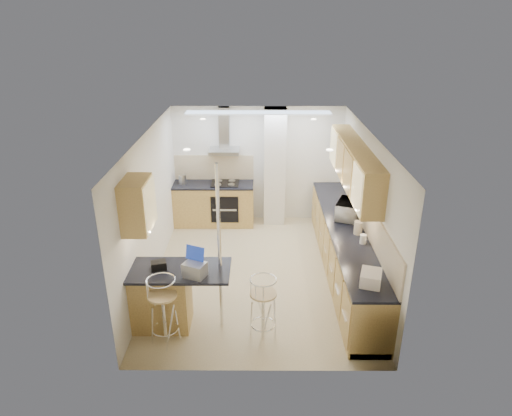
{
  "coord_description": "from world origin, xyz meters",
  "views": [
    {
      "loc": [
        -0.0,
        -6.98,
        4.25
      ],
      "look_at": [
        -0.03,
        0.2,
        1.17
      ],
      "focal_mm": 32.0,
      "sensor_mm": 36.0,
      "label": 1
    }
  ],
  "objects_px": {
    "laptop": "(195,270)",
    "bar_stool_end": "(263,308)",
    "bread_bin": "(371,278)",
    "microwave": "(349,210)",
    "bar_stool_near": "(164,311)"
  },
  "relations": [
    {
      "from": "bar_stool_end",
      "to": "microwave",
      "type": "bearing_deg",
      "value": -0.81
    },
    {
      "from": "microwave",
      "to": "bread_bin",
      "type": "bearing_deg",
      "value": -161.05
    },
    {
      "from": "laptop",
      "to": "bread_bin",
      "type": "xyz_separation_m",
      "value": [
        2.36,
        -0.15,
        -0.03
      ]
    },
    {
      "from": "microwave",
      "to": "laptop",
      "type": "bearing_deg",
      "value": 150.34
    },
    {
      "from": "bar_stool_near",
      "to": "bar_stool_end",
      "type": "distance_m",
      "value": 1.36
    },
    {
      "from": "laptop",
      "to": "bread_bin",
      "type": "bearing_deg",
      "value": 20.13
    },
    {
      "from": "laptop",
      "to": "bar_stool_near",
      "type": "relative_size",
      "value": 0.29
    },
    {
      "from": "bread_bin",
      "to": "bar_stool_near",
      "type": "bearing_deg",
      "value": -161.31
    },
    {
      "from": "laptop",
      "to": "bar_stool_end",
      "type": "xyz_separation_m",
      "value": [
        0.93,
        -0.1,
        -0.56
      ]
    },
    {
      "from": "microwave",
      "to": "bar_stool_end",
      "type": "xyz_separation_m",
      "value": [
        -1.52,
        -2.08,
        -0.59
      ]
    },
    {
      "from": "laptop",
      "to": "bread_bin",
      "type": "relative_size",
      "value": 0.87
    },
    {
      "from": "laptop",
      "to": "bar_stool_near",
      "type": "height_order",
      "value": "laptop"
    },
    {
      "from": "laptop",
      "to": "bar_stool_end",
      "type": "relative_size",
      "value": 0.3
    },
    {
      "from": "bar_stool_end",
      "to": "bar_stool_near",
      "type": "bearing_deg",
      "value": 130.02
    },
    {
      "from": "microwave",
      "to": "bar_stool_end",
      "type": "height_order",
      "value": "microwave"
    }
  ]
}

